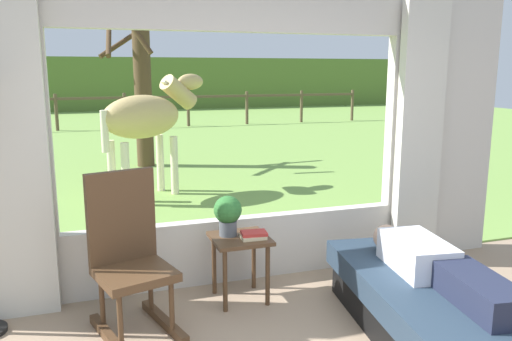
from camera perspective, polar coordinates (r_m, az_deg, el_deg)
The scene contains 14 objects.
back_wall_with_window at distance 4.26m, azimuth -1.98°, elevation 3.76°, with size 5.20×0.12×2.55m.
curtain_panel_left at distance 3.98m, azimuth -25.34°, elevation 1.46°, with size 0.44×0.10×2.40m, color beige.
curtain_panel_right at distance 4.90m, azimuth 17.83°, elevation 3.62°, with size 0.44×0.10×2.40m, color beige.
outdoor_pasture_lawn at distance 15.10m, azimuth -13.97°, elevation 4.01°, with size 36.00×21.68×0.02m, color #759E47.
distant_hill_ridge at distance 24.82m, azimuth -16.08°, elevation 9.32°, with size 36.00×2.00×2.40m, color #557130.
recliner_sofa at distance 3.80m, azimuth 18.67°, elevation -14.03°, with size 1.14×1.81×0.42m.
reclining_person at distance 3.64m, azimuth 19.45°, elevation -9.98°, with size 0.42×1.44×0.22m.
rocking_chair at distance 3.67m, azimuth -14.08°, elevation -9.14°, with size 0.63×0.78×1.12m.
side_table at distance 4.04m, azimuth -1.80°, elevation -8.70°, with size 0.44×0.44×0.52m.
potted_plant at distance 3.99m, azimuth -3.18°, elevation -4.79°, with size 0.22×0.22×0.32m.
book_stack at distance 3.96m, azimuth -0.29°, elevation -7.25°, with size 0.21×0.16×0.05m.
horse at distance 7.29m, azimuth -12.15°, elevation 5.84°, with size 1.72×1.24×1.73m.
pasture_tree at distance 9.74m, azimuth -12.81°, elevation 8.68°, with size 1.13×1.50×3.29m.
pasture_fence_line at distance 16.46m, azimuth -14.52°, elevation 7.12°, with size 16.10×0.10×1.10m.
Camera 1 is at (-1.21, -1.79, 1.79)m, focal length 35.67 mm.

